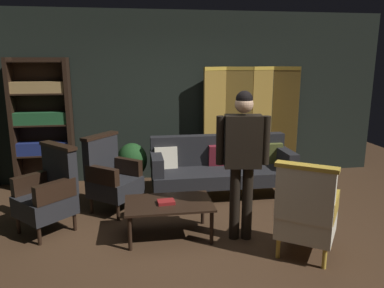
# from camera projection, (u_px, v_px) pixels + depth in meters

# --- Properties ---
(ground_plane) EXTENTS (10.00, 10.00, 0.00)m
(ground_plane) POSITION_uv_depth(u_px,v_px,m) (203.00, 240.00, 4.28)
(ground_plane) COLOR #3D2819
(back_wall) EXTENTS (7.20, 0.10, 2.80)m
(back_wall) POSITION_uv_depth(u_px,v_px,m) (177.00, 97.00, 6.32)
(back_wall) COLOR black
(back_wall) RESTS_ON ground_plane
(folding_screen) EXTENTS (1.71, 0.30, 1.90)m
(folding_screen) POSITION_uv_depth(u_px,v_px,m) (250.00, 120.00, 6.46)
(folding_screen) COLOR olive
(folding_screen) RESTS_ON ground_plane
(bookshelf) EXTENTS (0.90, 0.32, 2.05)m
(bookshelf) POSITION_uv_depth(u_px,v_px,m) (42.00, 122.00, 5.82)
(bookshelf) COLOR black
(bookshelf) RESTS_ON ground_plane
(velvet_couch) EXTENTS (2.12, 0.78, 0.88)m
(velvet_couch) POSITION_uv_depth(u_px,v_px,m) (221.00, 165.00, 5.66)
(velvet_couch) COLOR black
(velvet_couch) RESTS_ON ground_plane
(coffee_table) EXTENTS (1.00, 0.64, 0.42)m
(coffee_table) POSITION_uv_depth(u_px,v_px,m) (169.00, 206.00, 4.30)
(coffee_table) COLOR black
(coffee_table) RESTS_ON ground_plane
(armchair_gilt_accent) EXTENTS (0.81, 0.80, 1.04)m
(armchair_gilt_accent) POSITION_uv_depth(u_px,v_px,m) (306.00, 212.00, 3.83)
(armchair_gilt_accent) COLOR gold
(armchair_gilt_accent) RESTS_ON ground_plane
(armchair_wing_left) EXTENTS (0.82, 0.82, 1.04)m
(armchair_wing_left) POSITION_uv_depth(u_px,v_px,m) (49.00, 192.00, 4.42)
(armchair_wing_left) COLOR black
(armchair_wing_left) RESTS_ON ground_plane
(armchair_wing_right) EXTENTS (0.81, 0.81, 1.04)m
(armchair_wing_right) POSITION_uv_depth(u_px,v_px,m) (111.00, 176.00, 5.03)
(armchair_wing_right) COLOR black
(armchair_wing_right) RESTS_ON ground_plane
(standing_figure) EXTENTS (0.58, 0.27, 1.70)m
(standing_figure) POSITION_uv_depth(u_px,v_px,m) (243.00, 152.00, 4.10)
(standing_figure) COLOR black
(standing_figure) RESTS_ON ground_plane
(potted_plant) EXTENTS (0.47, 0.47, 0.76)m
(potted_plant) POSITION_uv_depth(u_px,v_px,m) (132.00, 164.00, 5.81)
(potted_plant) COLOR brown
(potted_plant) RESTS_ON ground_plane
(book_red_leather) EXTENTS (0.20, 0.16, 0.04)m
(book_red_leather) POSITION_uv_depth(u_px,v_px,m) (166.00, 202.00, 4.24)
(book_red_leather) COLOR maroon
(book_red_leather) RESTS_ON coffee_table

